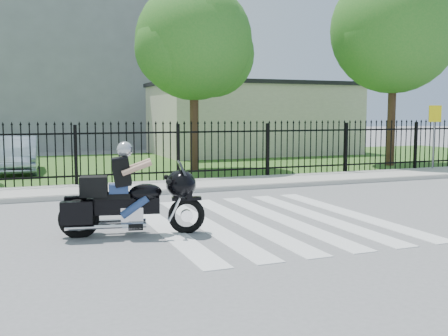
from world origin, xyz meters
name	(u,v)px	position (x,y,z in m)	size (l,w,h in m)	color
ground	(264,221)	(0.00, 0.00, 0.00)	(120.00, 120.00, 0.00)	slate
crosswalk	(264,220)	(0.00, 0.00, 0.01)	(5.00, 5.50, 0.01)	silver
sidewalk	(188,185)	(0.00, 5.00, 0.06)	(40.00, 2.00, 0.12)	#ADAAA3
curb	(199,190)	(0.00, 4.00, 0.06)	(40.00, 0.12, 0.12)	#ADAAA3
grass_strip	(137,165)	(0.00, 12.00, 0.01)	(40.00, 12.00, 0.02)	#2A5C1F
iron_fence	(178,154)	(0.00, 6.00, 0.90)	(26.00, 0.04, 1.80)	black
tree_mid	(194,42)	(1.50, 9.00, 4.67)	(4.20, 4.20, 6.78)	#382316
tree_right	(394,30)	(9.50, 8.00, 5.39)	(5.00, 5.00, 7.90)	#382316
building_low	(252,120)	(7.00, 16.00, 1.75)	(10.00, 6.00, 3.50)	beige
building_low_roof	(253,85)	(7.00, 16.00, 3.60)	(10.20, 6.20, 0.20)	black
building_tall	(41,51)	(-3.00, 26.00, 6.00)	(15.00, 10.00, 12.00)	gray
motorcycle_rider	(129,196)	(-2.73, -0.25, 0.69)	(2.51, 1.15, 1.68)	black
parked_car	(16,154)	(-4.59, 10.68, 0.69)	(1.42, 4.07, 1.34)	#9CACC4
traffic_sign	(435,124)	(9.55, 5.69, 1.75)	(0.50, 0.11, 2.28)	gray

